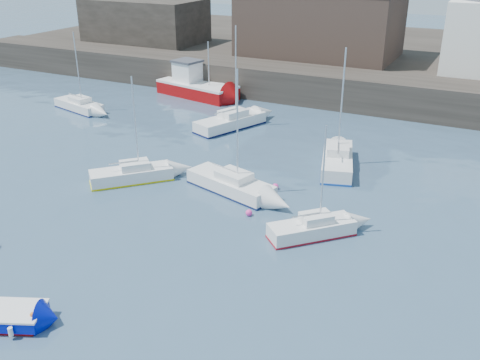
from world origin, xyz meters
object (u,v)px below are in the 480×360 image
at_px(sailboat_f, 337,160).
at_px(buoy_mid, 249,215).
at_px(fishing_boat, 195,85).
at_px(buoy_far, 275,189).
at_px(sailboat_c, 312,228).
at_px(sailboat_b, 231,184).
at_px(sailboat_a, 132,174).
at_px(sailboat_h, 231,122).
at_px(sailboat_e, 79,105).

distance_m(sailboat_f, buoy_mid, 9.26).
bearing_deg(buoy_mid, fishing_boat, 127.53).
height_order(sailboat_f, buoy_far, sailboat_f).
relative_size(sailboat_c, buoy_mid, 15.90).
height_order(fishing_boat, sailboat_b, sailboat_b).
xyz_separation_m(sailboat_a, sailboat_b, (6.37, 1.46, 0.02)).
distance_m(sailboat_c, sailboat_h, 18.39).
relative_size(sailboat_h, buoy_far, 20.34).
distance_m(sailboat_e, sailboat_h, 14.78).
bearing_deg(sailboat_e, sailboat_b, -24.41).
xyz_separation_m(sailboat_b, sailboat_e, (-20.40, 9.26, -0.04)).
xyz_separation_m(sailboat_c, buoy_mid, (-3.93, 0.60, -0.46)).
bearing_deg(buoy_far, buoy_mid, -89.29).
relative_size(sailboat_a, sailboat_b, 0.88).
height_order(sailboat_b, buoy_mid, sailboat_b).
xyz_separation_m(sailboat_f, buoy_far, (-2.36, -5.09, -0.56)).
relative_size(fishing_boat, sailboat_f, 1.10).
xyz_separation_m(sailboat_e, sailboat_f, (25.09, -2.69, 0.10)).
relative_size(fishing_boat, sailboat_a, 1.30).
bearing_deg(sailboat_e, buoy_mid, -27.08).
xyz_separation_m(sailboat_a, buoy_mid, (8.74, -0.92, -0.47)).
bearing_deg(sailboat_b, sailboat_h, 117.62).
distance_m(fishing_boat, sailboat_f, 21.67).
height_order(sailboat_f, buoy_mid, sailboat_f).
bearing_deg(sailboat_f, buoy_mid, -104.47).
height_order(sailboat_c, buoy_mid, sailboat_c).
bearing_deg(sailboat_f, buoy_far, -114.89).
xyz_separation_m(sailboat_a, buoy_far, (8.70, 2.94, -0.47)).
bearing_deg(fishing_boat, sailboat_a, -70.11).
distance_m(fishing_boat, sailboat_e, 11.38).
height_order(sailboat_h, buoy_far, sailboat_h).
bearing_deg(sailboat_a, buoy_mid, -6.04).
bearing_deg(sailboat_h, sailboat_f, -22.74).
distance_m(sailboat_h, buoy_far, 12.42).
distance_m(sailboat_a, sailboat_f, 13.66).
bearing_deg(buoy_mid, buoy_far, 90.71).
bearing_deg(sailboat_c, buoy_far, 131.63).
height_order(sailboat_a, buoy_mid, sailboat_a).
bearing_deg(sailboat_c, sailboat_b, 154.63).
relative_size(sailboat_e, buoy_far, 17.50).
distance_m(sailboat_c, sailboat_f, 9.69).
bearing_deg(sailboat_c, buoy_mid, 171.28).
height_order(fishing_boat, sailboat_e, sailboat_e).
bearing_deg(sailboat_e, sailboat_f, -6.12).
distance_m(sailboat_b, sailboat_e, 22.41).
xyz_separation_m(sailboat_f, buoy_mid, (-2.31, -8.95, -0.56)).
xyz_separation_m(sailboat_c, sailboat_f, (-1.61, 9.56, 0.10)).
bearing_deg(buoy_mid, sailboat_e, 152.92).
bearing_deg(sailboat_e, sailboat_h, 6.48).
relative_size(sailboat_a, sailboat_f, 0.85).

